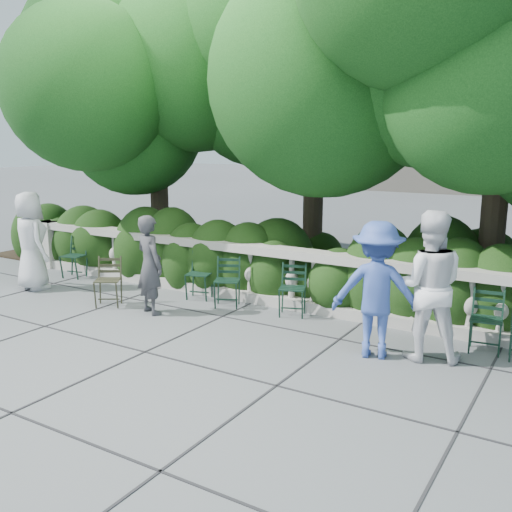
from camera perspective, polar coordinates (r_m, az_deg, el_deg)
The scene contains 14 objects.
ground at distance 8.20m, azimuth -3.69°, elevation -8.08°, with size 90.00×90.00×0.00m, color #515558.
balustrade at distance 9.52m, azimuth 2.52°, elevation -2.19°, with size 12.00×0.44×1.00m.
shrub_hedge at distance 10.68m, azimuth 5.63°, elevation -3.40°, with size 15.00×2.60×1.70m, color black, non-canonical shape.
tree_canopy at distance 10.28m, azimuth 10.21°, elevation 18.17°, with size 15.04×6.52×6.78m.
chair_a at distance 12.03m, azimuth -18.07°, elevation -2.20°, with size 0.44×0.48×0.84m, color black, non-canonical shape.
chair_b at distance 9.99m, azimuth -5.96°, elevation -4.48°, with size 0.44×0.48×0.84m, color black, non-canonical shape.
chair_c at distance 9.01m, azimuth 3.50°, elevation -6.23°, with size 0.44×0.48×0.84m, color black, non-canonical shape.
chair_d at distance 9.49m, azimuth -3.03°, elevation -5.30°, with size 0.44×0.48×0.84m, color black, non-canonical shape.
chair_f at distance 8.08m, azimuth 21.76°, elevation -9.23°, with size 0.44×0.48×0.84m, color black, non-canonical shape.
chair_weathered at distance 9.82m, azimuth -14.67°, elevation -5.09°, with size 0.44×0.48×0.84m, color black, non-canonical shape.
person_businessman at distance 11.32m, azimuth -21.60°, elevation 1.41°, with size 0.89×0.58×1.82m, color silver.
person_woman_grey at distance 9.22m, azimuth -10.57°, elevation -0.87°, with size 0.58×0.38×1.59m, color #39383D.
person_casual_man at distance 7.47m, azimuth 16.79°, elevation -2.87°, with size 0.93×0.72×1.91m, color white.
person_older_blue at distance 7.41m, azimuth 11.99°, elevation -3.33°, with size 1.14×0.66×1.76m, color #3651A4.
Camera 1 is at (4.47, -6.29, 2.77)m, focal length 40.00 mm.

